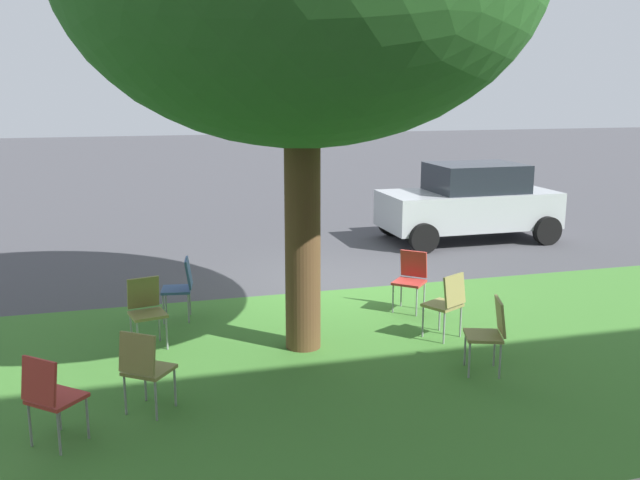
% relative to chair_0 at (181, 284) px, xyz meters
% --- Properties ---
extents(ground, '(80.00, 80.00, 0.00)m').
position_rel_chair_0_xyz_m(ground, '(-2.75, -1.00, -0.52)').
color(ground, '#424247').
extents(grass_verge, '(48.00, 6.00, 0.01)m').
position_rel_chair_0_xyz_m(grass_verge, '(-2.75, 2.20, -0.52)').
color(grass_verge, '#3D752D').
rests_on(grass_verge, ground).
extents(chair_0, '(0.48, 0.47, 0.88)m').
position_rel_chair_0_xyz_m(chair_0, '(0.00, 0.00, 0.00)').
color(chair_0, '#335184').
rests_on(chair_0, ground).
extents(chair_1, '(0.54, 0.53, 0.88)m').
position_rel_chair_0_xyz_m(chair_1, '(-3.23, 2.85, 0.00)').
color(chair_1, olive).
rests_on(chair_1, ground).
extents(chair_2, '(0.50, 0.50, 0.88)m').
position_rel_chair_0_xyz_m(chair_2, '(0.51, 0.94, 0.00)').
color(chair_2, olive).
rests_on(chair_2, ground).
extents(chair_3, '(0.59, 0.59, 0.88)m').
position_rel_chair_0_xyz_m(chair_3, '(1.42, 3.30, 0.00)').
color(chair_3, '#B7332D').
rests_on(chair_3, ground).
extents(chair_4, '(0.56, 0.57, 0.88)m').
position_rel_chair_0_xyz_m(chair_4, '(-3.25, 1.71, 0.00)').
color(chair_4, olive).
rests_on(chair_4, ground).
extents(chair_5, '(0.58, 0.58, 0.88)m').
position_rel_chair_0_xyz_m(chair_5, '(0.59, 2.86, 0.00)').
color(chair_5, olive).
rests_on(chair_5, ground).
extents(chair_6, '(0.59, 0.59, 0.88)m').
position_rel_chair_0_xyz_m(chair_6, '(-3.27, 0.47, 0.00)').
color(chair_6, '#B7332D').
rests_on(chair_6, ground).
extents(parked_car, '(3.70, 1.92, 1.65)m').
position_rel_chair_0_xyz_m(parked_car, '(-6.40, -3.70, 0.32)').
color(parked_car, '#ADB2B7').
rests_on(parked_car, ground).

